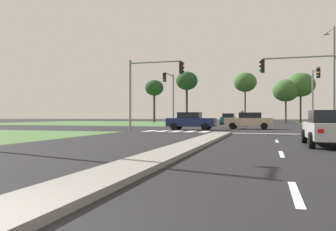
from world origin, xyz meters
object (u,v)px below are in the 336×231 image
(car_navy_fourth, at_px, (191,121))
(traffic_signal_far_left, at_px, (170,90))
(car_teal_third, at_px, (229,119))
(treeline_third, at_px, (245,82))
(traffic_signal_far_right, at_px, (315,87))
(treeline_fifth, at_px, (286,91))
(traffic_signal_near_left, at_px, (149,82))
(car_beige_near, at_px, (249,121))
(pedestrian_at_median, at_px, (242,116))
(car_silver_fifth, at_px, (330,128))
(treeline_near, at_px, (154,88))
(treeline_fourth, at_px, (301,85))
(traffic_signal_near_right, at_px, (307,78))
(treeline_second, at_px, (187,81))
(street_lamp_second, at_px, (333,73))

(car_navy_fourth, distance_m, traffic_signal_far_left, 9.05)
(car_teal_third, height_order, treeline_third, treeline_third)
(traffic_signal_far_right, height_order, treeline_fifth, treeline_fifth)
(car_navy_fourth, bearing_deg, car_teal_third, 176.85)
(traffic_signal_near_left, distance_m, traffic_signal_far_left, 12.00)
(car_beige_near, height_order, pedestrian_at_median, pedestrian_at_median)
(treeline_third, bearing_deg, car_silver_fifth, -82.71)
(traffic_signal_far_left, bearing_deg, treeline_near, 111.89)
(treeline_fourth, relative_size, treeline_fifth, 1.15)
(traffic_signal_near_left, height_order, treeline_near, treeline_near)
(traffic_signal_far_right, height_order, treeline_third, treeline_third)
(pedestrian_at_median, bearing_deg, traffic_signal_far_right, -115.71)
(pedestrian_at_median, bearing_deg, treeline_fifth, -3.11)
(car_teal_third, relative_size, traffic_signal_near_right, 0.80)
(car_teal_third, relative_size, treeline_second, 0.45)
(car_beige_near, xyz_separation_m, treeline_fifth, (4.77, 30.28, 4.92))
(car_silver_fifth, xyz_separation_m, treeline_near, (-24.39, 49.84, 6.01))
(car_navy_fourth, height_order, pedestrian_at_median, pedestrian_at_median)
(car_beige_near, bearing_deg, traffic_signal_near_right, -151.35)
(pedestrian_at_median, bearing_deg, street_lamp_second, -132.37)
(car_teal_third, height_order, traffic_signal_far_left, traffic_signal_far_left)
(treeline_near, height_order, treeline_third, treeline_third)
(car_beige_near, xyz_separation_m, treeline_near, (-20.13, 31.77, 5.97))
(traffic_signal_near_right, bearing_deg, traffic_signal_near_left, 180.00)
(car_navy_fourth, relative_size, treeline_near, 0.51)
(street_lamp_second, distance_m, treeline_third, 38.55)
(car_beige_near, height_order, treeline_third, treeline_third)
(traffic_signal_far_left, xyz_separation_m, treeline_third, (6.42, 30.90, 3.61))
(car_silver_fifth, distance_m, traffic_signal_near_left, 15.67)
(treeline_near, height_order, treeline_fourth, treeline_fourth)
(pedestrian_at_median, relative_size, treeline_fifth, 0.25)
(street_lamp_second, xyz_separation_m, pedestrian_at_median, (-8.31, 12.30, -3.54))
(traffic_signal_far_right, bearing_deg, treeline_third, 105.72)
(car_beige_near, height_order, traffic_signal_near_right, traffic_signal_near_right)
(treeline_second, bearing_deg, car_navy_fourth, -76.39)
(traffic_signal_near_right, height_order, street_lamp_second, street_lamp_second)
(car_teal_third, relative_size, traffic_signal_near_left, 0.78)
(pedestrian_at_median, bearing_deg, car_teal_third, 32.29)
(car_teal_third, height_order, pedestrian_at_median, pedestrian_at_median)
(car_beige_near, xyz_separation_m, traffic_signal_far_right, (6.26, 3.64, 3.34))
(traffic_signal_far_left, xyz_separation_m, treeline_fifth, (13.71, 26.36, 1.56))
(car_silver_fifth, relative_size, traffic_signal_near_left, 0.78)
(treeline_second, distance_m, treeline_fifth, 18.64)
(traffic_signal_far_left, distance_m, street_lamp_second, 17.13)
(car_navy_fourth, xyz_separation_m, car_silver_fifth, (9.16, -14.61, -0.04))
(treeline_fourth, bearing_deg, car_navy_fourth, -109.51)
(car_navy_fourth, relative_size, treeline_third, 0.45)
(car_teal_third, relative_size, treeline_near, 0.53)
(car_teal_third, distance_m, treeline_near, 22.79)
(traffic_signal_near_right, relative_size, treeline_near, 0.67)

